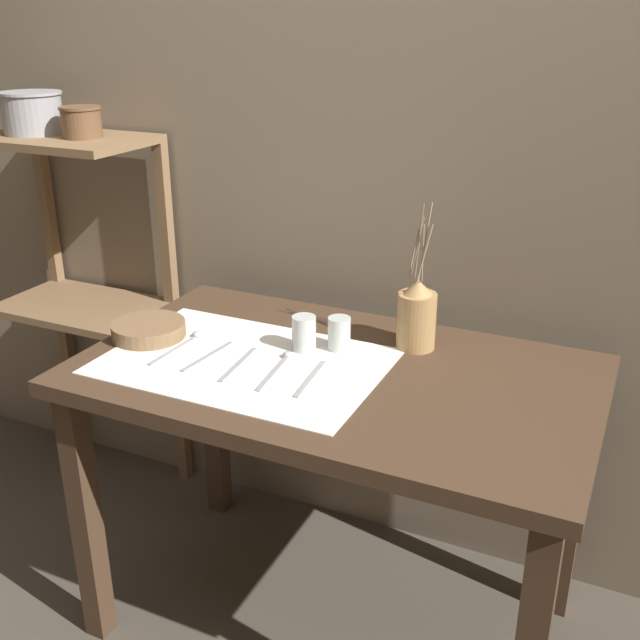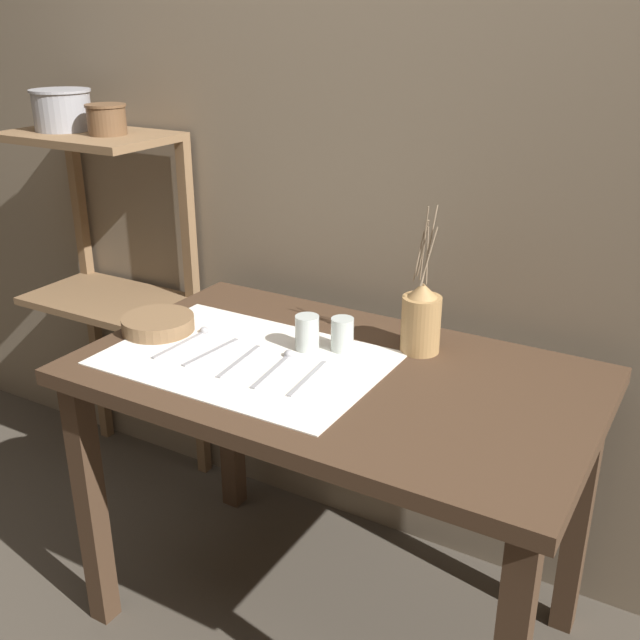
% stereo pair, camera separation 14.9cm
% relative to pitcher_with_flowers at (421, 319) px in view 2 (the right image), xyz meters
% --- Properties ---
extents(ground_plane, '(12.00, 12.00, 0.00)m').
position_rel_pitcher_with_flowers_xyz_m(ground_plane, '(-0.14, -0.20, -0.87)').
color(ground_plane, '#473F35').
extents(stone_wall_back, '(7.00, 0.06, 2.40)m').
position_rel_pitcher_with_flowers_xyz_m(stone_wall_back, '(-0.14, 0.28, 0.33)').
color(stone_wall_back, '#7A6B56').
rests_on(stone_wall_back, ground_plane).
extents(wooden_table, '(1.25, 0.74, 0.79)m').
position_rel_pitcher_with_flowers_xyz_m(wooden_table, '(-0.14, -0.20, -0.20)').
color(wooden_table, '#422D1E').
rests_on(wooden_table, ground_plane).
extents(wooden_shelf_unit, '(0.53, 0.34, 1.24)m').
position_rel_pitcher_with_flowers_xyz_m(wooden_shelf_unit, '(-1.16, 0.10, -0.01)').
color(wooden_shelf_unit, brown).
rests_on(wooden_shelf_unit, ground_plane).
extents(linen_cloth, '(0.68, 0.46, 0.00)m').
position_rel_pitcher_with_flowers_xyz_m(linen_cloth, '(-0.35, -0.26, -0.09)').
color(linen_cloth, white).
rests_on(linen_cloth, wooden_table).
extents(pitcher_with_flowers, '(0.10, 0.10, 0.38)m').
position_rel_pitcher_with_flowers_xyz_m(pitcher_with_flowers, '(0.00, 0.00, 0.00)').
color(pitcher_with_flowers, '#A87F4C').
rests_on(pitcher_with_flowers, wooden_table).
extents(wooden_bowl, '(0.19, 0.19, 0.04)m').
position_rel_pitcher_with_flowers_xyz_m(wooden_bowl, '(-0.66, -0.24, -0.07)').
color(wooden_bowl, brown).
rests_on(wooden_bowl, wooden_table).
extents(glass_tumbler_near, '(0.06, 0.06, 0.09)m').
position_rel_pitcher_with_flowers_xyz_m(glass_tumbler_near, '(-0.25, -0.14, -0.04)').
color(glass_tumbler_near, '#B7C1BC').
rests_on(glass_tumbler_near, wooden_table).
extents(glass_tumbler_far, '(0.06, 0.06, 0.09)m').
position_rel_pitcher_with_flowers_xyz_m(glass_tumbler_far, '(-0.17, -0.10, -0.04)').
color(glass_tumbler_far, '#B7C1BC').
rests_on(glass_tumbler_far, wooden_table).
extents(spoon_inner, '(0.02, 0.21, 0.02)m').
position_rel_pitcher_with_flowers_xyz_m(spoon_inner, '(-0.55, -0.23, -0.08)').
color(spoon_inner, '#939399').
rests_on(spoon_inner, wooden_table).
extents(knife_center, '(0.03, 0.20, 0.00)m').
position_rel_pitcher_with_flowers_xyz_m(knife_center, '(-0.45, -0.28, -0.08)').
color(knife_center, '#939399').
rests_on(knife_center, wooden_table).
extents(fork_outer, '(0.03, 0.20, 0.00)m').
position_rel_pitcher_with_flowers_xyz_m(fork_outer, '(-0.36, -0.29, -0.08)').
color(fork_outer, '#939399').
rests_on(fork_outer, wooden_table).
extents(spoon_outer, '(0.04, 0.21, 0.02)m').
position_rel_pitcher_with_flowers_xyz_m(spoon_outer, '(-0.26, -0.24, -0.08)').
color(spoon_outer, '#939399').
rests_on(spoon_outer, wooden_table).
extents(fork_inner, '(0.03, 0.20, 0.00)m').
position_rel_pitcher_with_flowers_xyz_m(fork_inner, '(-0.16, -0.28, -0.08)').
color(fork_inner, '#939399').
rests_on(fork_inner, wooden_table).
extents(metal_pot_large, '(0.19, 0.19, 0.13)m').
position_rel_pitcher_with_flowers_xyz_m(metal_pot_large, '(-1.27, 0.06, 0.43)').
color(metal_pot_large, '#939399').
rests_on(metal_pot_large, wooden_shelf_unit).
extents(metal_pot_small, '(0.12, 0.12, 0.09)m').
position_rel_pitcher_with_flowers_xyz_m(metal_pot_small, '(-1.08, 0.06, 0.42)').
color(metal_pot_small, brown).
rests_on(metal_pot_small, wooden_shelf_unit).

